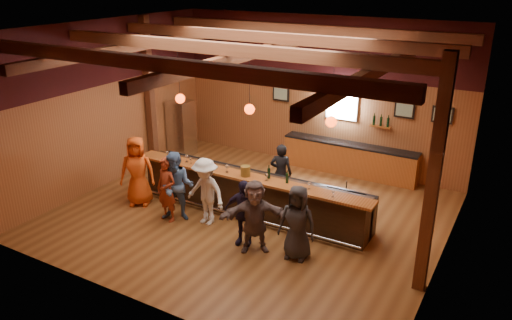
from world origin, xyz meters
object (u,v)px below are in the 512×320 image
Objects in this scene: stainless_fridge at (181,128)px; ice_bucket at (245,171)px; customer_orange at (137,171)px; back_bar_cabinet at (349,159)px; customer_dark at (297,223)px; bartender at (281,173)px; bottle_a at (269,173)px; bar_counter at (254,193)px; customer_redvest at (167,190)px; customer_navy at (244,213)px; customer_denim at (177,187)px; customer_brown at (255,216)px; customer_white at (206,192)px.

stainless_fridge is 4.96m from ice_bucket.
stainless_fridge is 0.99× the size of customer_orange.
back_bar_cabinet is 4.97m from customer_dark.
back_bar_cabinet is at bearing -123.50° from bartender.
bottle_a is at bearing 132.08° from customer_dark.
back_bar_cabinet is 4.16m from ice_bucket.
customer_orange is at bearing -131.00° from back_bar_cabinet.
customer_dark is (0.64, -4.92, 0.34)m from back_bar_cabinet.
bar_counter reaches higher than back_bar_cabinet.
customer_redvest is 2.96m from bartender.
customer_navy is (2.17, -0.05, -0.04)m from customer_redvest.
bartender is 1.36m from ice_bucket.
customer_denim is 6.92× the size of ice_bucket.
customer_navy is 0.37m from customer_brown.
bottle_a is (0.53, -0.19, 0.72)m from bar_counter.
customer_dark is at bearing 0.74° from customer_white.
stainless_fridge is 1.11× the size of customer_brown.
customer_navy is 2.34m from bartender.
bartender is at bearing 117.94° from customer_dark.
customer_brown reaches higher than bartender.
customer_denim is 2.72m from bartender.
bar_counter is 1.54m from customer_navy.
bartender is (3.11, 1.94, -0.12)m from customer_orange.
bar_counter is 0.79m from ice_bucket.
customer_dark is (1.26, 0.07, 0.06)m from customer_navy.
customer_redvest is (2.51, -3.82, -0.10)m from stainless_fridge.
customer_navy is at bearing -8.62° from customer_white.
stainless_fridge reaches higher than ice_bucket.
bottle_a is (-0.66, -3.76, 0.76)m from back_bar_cabinet.
customer_white is 1.06m from ice_bucket.
ice_bucket is (-0.94, 1.19, 0.42)m from customer_brown.
customer_orange is 1.43m from customer_denim.
customer_orange is 3.46m from bottle_a.
back_bar_cabinet is at bearing 80.12° from bottle_a.
customer_brown is (0.35, -0.12, 0.05)m from customer_navy.
bartender is at bearing 75.83° from ice_bucket.
bartender reaches higher than ice_bucket.
bartender is (-1.53, 2.25, -0.03)m from customer_dark.
stainless_fridge is at bearing 102.32° from customer_denim.
bottle_a is at bearing -29.65° from stainless_fridge.
customer_white is at bearing -123.22° from bar_counter.
back_bar_cabinet is at bearing 54.01° from customer_brown.
customer_navy is at bearing -39.53° from stainless_fridge.
customer_redvest is at bearing -146.95° from ice_bucket.
customer_redvest is 2.17m from customer_navy.
customer_redvest is at bearing -119.44° from back_bar_cabinet.
customer_white is at bearing 48.46° from bartender.
customer_navy reaches higher than bottle_a.
customer_redvest is 4.88× the size of bottle_a.
customer_brown is (0.92, -1.53, 0.29)m from bar_counter.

